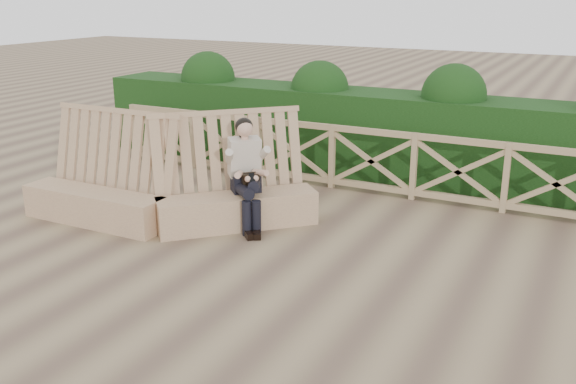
% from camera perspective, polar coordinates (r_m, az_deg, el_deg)
% --- Properties ---
extents(ground, '(60.00, 60.00, 0.00)m').
position_cam_1_polar(ground, '(7.87, -1.59, -7.01)').
color(ground, brown).
rests_on(ground, ground).
extents(bench, '(4.07, 2.21, 1.62)m').
position_cam_1_polar(bench, '(9.45, -10.79, -0.37)').
color(bench, '#977256').
rests_on(bench, ground).
extents(woman, '(0.86, 0.93, 1.56)m').
position_cam_1_polar(woman, '(9.10, -3.72, 1.98)').
color(woman, black).
rests_on(woman, ground).
extents(guardrail, '(10.10, 0.09, 1.10)m').
position_cam_1_polar(guardrail, '(10.71, 7.42, 2.74)').
color(guardrail, '#957F56').
rests_on(guardrail, ground).
extents(hedge, '(12.00, 1.20, 1.50)m').
position_cam_1_polar(hedge, '(11.77, 9.46, 4.99)').
color(hedge, black).
rests_on(hedge, ground).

